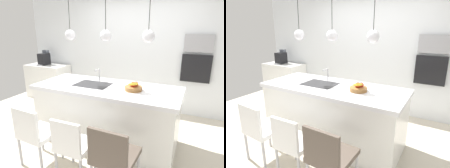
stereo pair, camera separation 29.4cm
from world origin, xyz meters
TOP-DOWN VIEW (x-y plane):
  - floor at (0.00, 0.00)m, footprint 6.60×6.60m
  - back_wall at (0.00, 1.65)m, footprint 6.00×0.10m
  - kitchen_island at (0.00, 0.00)m, footprint 2.29×0.94m
  - sink_basin at (-0.25, 0.00)m, footprint 0.56×0.40m
  - faucet at (-0.25, 0.21)m, footprint 0.02×0.17m
  - fruit_bowl at (0.46, -0.02)m, footprint 0.26×0.26m
  - side_counter at (-2.40, 1.28)m, footprint 1.10×0.60m
  - coffee_machine at (-2.48, 1.28)m, footprint 0.20×0.35m
  - microwave at (1.24, 1.58)m, footprint 0.54×0.08m
  - oven at (1.24, 1.58)m, footprint 0.56×0.08m
  - chair_near at (-0.58, -0.95)m, footprint 0.47×0.46m
  - chair_middle at (0.01, -0.94)m, footprint 0.42×0.42m
  - chair_far at (0.55, -0.95)m, footprint 0.47×0.48m
  - pendant_light_left at (-0.63, 0.00)m, footprint 0.17×0.17m
  - pendant_light_center at (0.00, 0.00)m, footprint 0.17×0.17m
  - pendant_light_right at (0.63, 0.00)m, footprint 0.17×0.17m

SIDE VIEW (x-z plane):
  - floor at x=0.00m, z-range 0.00..0.00m
  - side_counter at x=-2.40m, z-range 0.00..0.89m
  - chair_middle at x=0.01m, z-range 0.06..0.89m
  - kitchen_island at x=0.00m, z-range 0.00..0.95m
  - chair_far at x=0.55m, z-range 0.06..0.93m
  - chair_near at x=-0.58m, z-range 0.07..0.94m
  - sink_basin at x=-0.25m, z-range 0.93..0.95m
  - fruit_bowl at x=0.46m, z-range 0.92..1.07m
  - oven at x=1.24m, z-range 0.76..1.32m
  - coffee_machine at x=-2.48m, z-range 0.86..1.24m
  - faucet at x=-0.25m, z-range 0.98..1.20m
  - back_wall at x=0.00m, z-range 0.00..2.60m
  - microwave at x=1.24m, z-range 1.37..1.71m
  - pendant_light_left at x=-0.63m, z-range 1.34..2.11m
  - pendant_light_center at x=0.00m, z-range 1.34..2.11m
  - pendant_light_right at x=0.63m, z-range 1.34..2.11m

